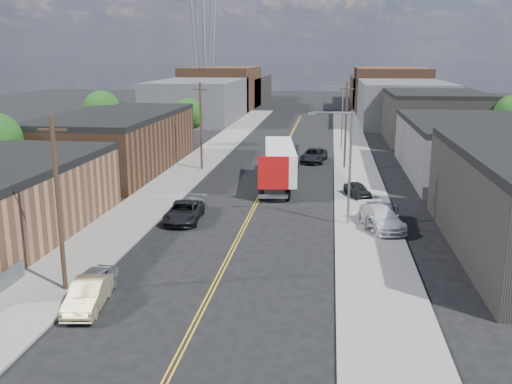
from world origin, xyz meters
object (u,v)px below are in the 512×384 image
(semi_truck, at_px, (281,160))
(car_left_c, at_px, (184,212))
(car_left_d, at_px, (189,208))
(car_right_lot_a, at_px, (382,215))
(car_left_b, at_px, (88,295))
(car_right_lot_b, at_px, (381,218))
(car_ahead_truck, at_px, (314,156))
(car_right_lot_c, at_px, (357,189))
(car_left_a, at_px, (92,284))

(semi_truck, relative_size, car_left_c, 2.92)
(car_left_d, distance_m, car_right_lot_a, 15.67)
(car_left_d, bearing_deg, car_left_c, -84.37)
(car_left_b, height_order, car_right_lot_b, car_right_lot_b)
(car_right_lot_b, xyz_separation_m, car_ahead_truck, (-5.98, 27.57, -0.15))
(semi_truck, relative_size, car_left_d, 3.39)
(car_right_lot_c, xyz_separation_m, car_ahead_truck, (-4.60, 17.57, 0.02))
(car_left_a, height_order, car_left_d, car_left_a)
(car_left_d, relative_size, car_right_lot_a, 0.88)
(car_left_c, xyz_separation_m, car_ahead_truck, (9.50, 27.17, 0.04))
(car_ahead_truck, bearing_deg, car_right_lot_b, -70.03)
(car_right_lot_c, bearing_deg, car_right_lot_b, -103.62)
(car_left_b, bearing_deg, car_left_a, 97.72)
(car_left_c, xyz_separation_m, car_right_lot_b, (15.48, -0.40, 0.19))
(semi_truck, height_order, car_ahead_truck, semi_truck)
(car_left_a, height_order, car_right_lot_c, car_left_a)
(car_right_lot_b, bearing_deg, car_left_c, 161.58)
(car_right_lot_b, relative_size, car_right_lot_c, 1.47)
(semi_truck, xyz_separation_m, car_right_lot_c, (7.60, -5.13, -1.62))
(car_left_c, distance_m, car_ahead_truck, 28.78)
(car_left_d, relative_size, car_right_lot_b, 0.86)
(car_right_lot_a, xyz_separation_m, car_right_lot_c, (-1.53, 8.95, -0.12))
(car_left_b, bearing_deg, car_ahead_truck, 68.73)
(car_right_lot_c, bearing_deg, car_left_a, -143.86)
(car_right_lot_a, bearing_deg, car_ahead_truck, 107.32)
(car_left_b, height_order, car_left_c, car_left_c)
(semi_truck, distance_m, car_right_lot_b, 17.66)
(car_left_d, bearing_deg, car_ahead_truck, 75.25)
(car_right_lot_a, distance_m, car_ahead_truck, 27.23)
(car_right_lot_b, height_order, car_ahead_truck, car_right_lot_b)
(car_left_c, height_order, car_right_lot_b, car_right_lot_b)
(car_left_d, bearing_deg, semi_truck, 69.29)
(car_left_c, relative_size, car_right_lot_c, 1.47)
(car_left_a, xyz_separation_m, car_left_c, (1.40, 14.84, 0.05))
(car_left_d, relative_size, car_right_lot_c, 1.27)
(car_right_lot_a, bearing_deg, car_left_c, -173.35)
(car_left_a, height_order, car_right_lot_a, car_right_lot_a)
(car_left_c, relative_size, car_right_lot_b, 1.00)
(semi_truck, relative_size, car_left_a, 3.82)
(semi_truck, xyz_separation_m, car_left_c, (-6.50, -14.73, -1.64))
(semi_truck, relative_size, car_right_lot_a, 2.97)
(semi_truck, distance_m, car_left_c, 16.18)
(car_left_a, bearing_deg, car_left_c, 86.45)
(car_right_lot_b, bearing_deg, car_left_d, 155.71)
(car_left_b, distance_m, car_right_lot_a, 23.80)
(car_left_c, bearing_deg, car_ahead_truck, 67.23)
(semi_truck, distance_m, car_ahead_truck, 12.90)
(car_right_lot_a, height_order, car_right_lot_c, car_right_lot_a)
(semi_truck, relative_size, car_right_lot_c, 4.29)
(car_left_a, distance_m, car_right_lot_c, 28.94)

